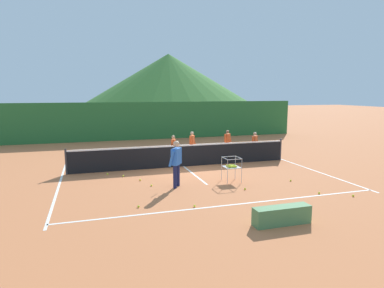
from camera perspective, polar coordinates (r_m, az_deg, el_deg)
name	(u,v)px	position (r m, az deg, el deg)	size (l,w,h in m)	color
ground_plane	(184,167)	(14.80, -1.43, -3.89)	(120.00, 120.00, 0.00)	#C67042
line_baseline_near	(233,205)	(9.97, 7.05, -10.32)	(10.13, 0.08, 0.01)	white
line_baseline_far	(157,146)	(20.59, -6.01, -0.31)	(10.13, 0.08, 0.01)	white
line_sideline_west	(62,175)	(14.32, -21.40, -4.94)	(0.08, 11.38, 0.01)	white
line_sideline_east	(283,160)	(16.86, 15.38, -2.62)	(0.08, 11.38, 0.01)	white
line_service_center	(184,166)	(14.80, -1.43, -3.88)	(0.08, 6.20, 0.01)	white
tennis_net	(184,156)	(14.70, -1.44, -1.99)	(9.88, 0.08, 1.05)	#333338
instructor	(176,160)	(11.46, -2.75, -2.68)	(0.56, 0.81, 1.63)	#191E4C
student_0	(174,145)	(16.16, -3.17, -0.19)	(0.41, 0.67, 1.21)	navy
student_1	(192,142)	(16.90, 0.02, 0.41)	(0.43, 0.51, 1.31)	silver
student_2	(227,140)	(17.76, 6.12, 0.75)	(0.50, 0.43, 1.29)	silver
student_3	(255,142)	(17.35, 10.75, 0.38)	(0.48, 0.43, 1.26)	silver
ball_cart	(231,166)	(12.31, 6.81, -3.81)	(0.58, 0.58, 0.90)	#B7B7BC
tennis_ball_0	(353,196)	(11.79, 25.99, -7.98)	(0.07, 0.07, 0.07)	yellow
tennis_ball_1	(319,193)	(11.65, 21.03, -7.86)	(0.07, 0.07, 0.07)	yellow
tennis_ball_2	(139,206)	(9.79, -9.19, -10.55)	(0.07, 0.07, 0.07)	yellow
tennis_ball_3	(291,180)	(12.91, 16.62, -6.03)	(0.07, 0.07, 0.07)	yellow
tennis_ball_4	(195,206)	(9.70, 0.44, -10.62)	(0.07, 0.07, 0.07)	yellow
tennis_ball_5	(151,185)	(11.83, -7.00, -7.07)	(0.07, 0.07, 0.07)	yellow
tennis_ball_6	(140,180)	(12.60, -8.92, -6.12)	(0.07, 0.07, 0.07)	yellow
tennis_ball_7	(123,176)	(13.30, -11.73, -5.40)	(0.07, 0.07, 0.07)	yellow
tennis_ball_8	(107,174)	(13.73, -14.34, -5.04)	(0.07, 0.07, 0.07)	yellow
tennis_ball_9	(245,189)	(11.48, 9.11, -7.62)	(0.07, 0.07, 0.07)	yellow
windscreen_fence	(148,121)	(23.38, -7.51, 3.98)	(22.29, 0.08, 2.62)	#286B33
courtside_bench	(282,215)	(8.76, 15.19, -11.76)	(1.50, 0.36, 0.46)	#4C7F4C
hill_0	(169,81)	(74.86, -4.06, 10.80)	(39.53, 39.53, 11.64)	#38702D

